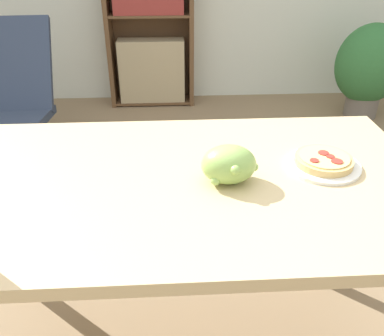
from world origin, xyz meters
name	(u,v)px	position (x,y,z in m)	size (l,w,h in m)	color
ground_plane	(163,329)	(0.00, 0.00, 0.00)	(14.00, 14.00, 0.00)	#897051
dining_table	(185,207)	(0.09, -0.11, 0.66)	(1.37, 0.78, 0.77)	#D1B27F
pizza_on_plate	(323,162)	(0.49, -0.07, 0.78)	(0.21, 0.21, 0.04)	white
grape_bunch	(229,165)	(0.20, -0.14, 0.82)	(0.16, 0.12, 0.10)	#93BC5B
lounge_chair_near	(0,122)	(-1.05, 1.42, 0.29)	(0.73, 0.80, 0.88)	black
bookshelf	(150,23)	(-0.10, 2.47, 0.69)	(0.72, 0.26, 1.52)	brown
potted_plant_floor	(369,68)	(1.65, 2.05, 0.41)	(0.55, 0.47, 0.75)	#70665B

